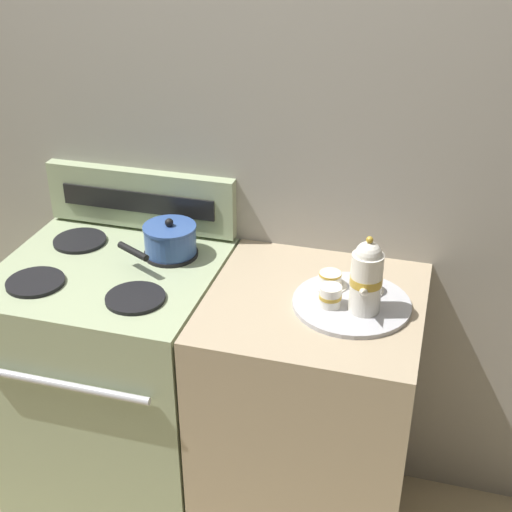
{
  "coord_description": "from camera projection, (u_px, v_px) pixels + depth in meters",
  "views": [
    {
      "loc": [
        0.67,
        -1.76,
        2.07
      ],
      "look_at": [
        0.15,
        0.07,
        1.02
      ],
      "focal_mm": 50.0,
      "sensor_mm": 36.0,
      "label": 1
    }
  ],
  "objects": [
    {
      "name": "saucepan",
      "position": [
        169.0,
        239.0,
        2.31
      ],
      "size": [
        0.22,
        0.26,
        0.12
      ],
      "color": "#335193",
      "rests_on": "stove"
    },
    {
      "name": "side_counter",
      "position": [
        309.0,
        421.0,
        2.33
      ],
      "size": [
        0.64,
        0.63,
        0.94
      ],
      "color": "tan",
      "rests_on": "ground"
    },
    {
      "name": "control_panel",
      "position": [
        140.0,
        199.0,
        2.45
      ],
      "size": [
        0.68,
        0.05,
        0.21
      ],
      "color": "#9EAD84",
      "rests_on": "stove"
    },
    {
      "name": "teapot",
      "position": [
        366.0,
        277.0,
        1.98
      ],
      "size": [
        0.09,
        0.15,
        0.24
      ],
      "color": "white",
      "rests_on": "serving_tray"
    },
    {
      "name": "teacup_right",
      "position": [
        367.0,
        284.0,
        2.11
      ],
      "size": [
        0.1,
        0.1,
        0.05
      ],
      "color": "white",
      "rests_on": "serving_tray"
    },
    {
      "name": "stove",
      "position": [
        119.0,
        384.0,
        2.49
      ],
      "size": [
        0.69,
        0.66,
        0.95
      ],
      "color": "#9EAD84",
      "rests_on": "ground"
    },
    {
      "name": "teacup_left",
      "position": [
        330.0,
        280.0,
        2.13
      ],
      "size": [
        0.1,
        0.1,
        0.05
      ],
      "color": "white",
      "rests_on": "serving_tray"
    },
    {
      "name": "creamer_jug",
      "position": [
        330.0,
        296.0,
        2.04
      ],
      "size": [
        0.07,
        0.07,
        0.06
      ],
      "color": "white",
      "rests_on": "serving_tray"
    },
    {
      "name": "wall_back",
      "position": [
        235.0,
        191.0,
        2.39
      ],
      "size": [
        6.0,
        0.05,
        2.2
      ],
      "color": "#9E998E",
      "rests_on": "ground"
    },
    {
      "name": "serving_tray",
      "position": [
        352.0,
        303.0,
        2.07
      ],
      "size": [
        0.35,
        0.35,
        0.01
      ],
      "color": "#B2B2B7",
      "rests_on": "side_counter"
    },
    {
      "name": "ground_plane",
      "position": [
        212.0,
        500.0,
        2.64
      ],
      "size": [
        6.0,
        6.0,
        0.0
      ],
      "primitive_type": "plane",
      "color": "tan"
    }
  ]
}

